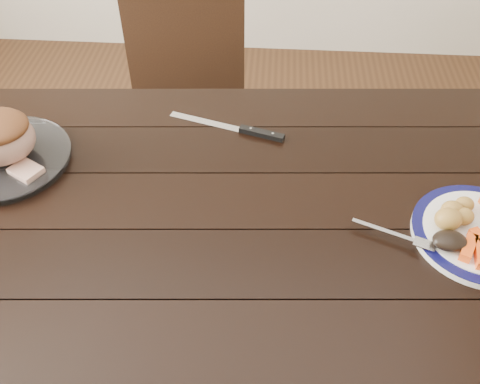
# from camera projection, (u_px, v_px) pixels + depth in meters

# --- Properties ---
(ground) EXTENTS (4.00, 4.00, 0.00)m
(ground) POSITION_uv_depth(u_px,v_px,m) (216.00, 359.00, 1.75)
(ground) COLOR #472B16
(ground) RESTS_ON ground
(dining_table) EXTENTS (1.66, 1.01, 0.75)m
(dining_table) POSITION_uv_depth(u_px,v_px,m) (208.00, 227.00, 1.29)
(dining_table) COLOR black
(dining_table) RESTS_ON ground
(chair_far) EXTENTS (0.46, 0.47, 0.93)m
(chair_far) POSITION_uv_depth(u_px,v_px,m) (186.00, 95.00, 1.91)
(chair_far) COLOR black
(chair_far) RESTS_ON ground
(dinner_plate) EXTENTS (0.28, 0.28, 0.02)m
(dinner_plate) POSITION_uv_depth(u_px,v_px,m) (479.00, 234.00, 1.14)
(dinner_plate) COLOR white
(dinner_plate) RESTS_ON dining_table
(plate_rim) EXTENTS (0.28, 0.28, 0.02)m
(plate_rim) POSITION_uv_depth(u_px,v_px,m) (480.00, 232.00, 1.13)
(plate_rim) COLOR #0C0C3D
(plate_rim) RESTS_ON dinner_plate
(serving_platter) EXTENTS (0.31, 0.31, 0.02)m
(serving_platter) POSITION_uv_depth(u_px,v_px,m) (6.00, 160.00, 1.31)
(serving_platter) COLOR white
(serving_platter) RESTS_ON dining_table
(roasted_potatoes) EXTENTS (0.10, 0.10, 0.05)m
(roasted_potatoes) POSITION_uv_depth(u_px,v_px,m) (455.00, 214.00, 1.14)
(roasted_potatoes) COLOR gold
(roasted_potatoes) RESTS_ON dinner_plate
(dark_mushroom) EXTENTS (0.07, 0.05, 0.03)m
(dark_mushroom) POSITION_uv_depth(u_px,v_px,m) (450.00, 241.00, 1.09)
(dark_mushroom) COLOR black
(dark_mushroom) RESTS_ON dinner_plate
(fork) EXTENTS (0.17, 0.08, 0.00)m
(fork) POSITION_uv_depth(u_px,v_px,m) (399.00, 236.00, 1.12)
(fork) COLOR silver
(fork) RESTS_ON dinner_plate
(cut_slice) EXTENTS (0.09, 0.08, 0.02)m
(cut_slice) POSITION_uv_depth(u_px,v_px,m) (26.00, 171.00, 1.25)
(cut_slice) COLOR tan
(cut_slice) RESTS_ON serving_platter
(carving_knife) EXTENTS (0.31, 0.11, 0.01)m
(carving_knife) POSITION_uv_depth(u_px,v_px,m) (247.00, 130.00, 1.39)
(carving_knife) COLOR silver
(carving_knife) RESTS_ON dining_table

